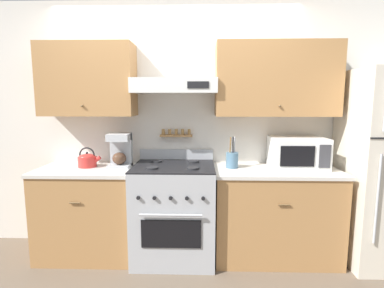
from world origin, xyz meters
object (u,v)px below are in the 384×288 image
at_px(microwave, 298,153).
at_px(coffee_maker, 120,150).
at_px(stove_range, 174,211).
at_px(utensil_crock, 232,159).
at_px(tea_kettle, 87,160).

bearing_deg(microwave, coffee_maker, 179.69).
bearing_deg(coffee_maker, stove_range, -11.27).
xyz_separation_m(microwave, utensil_crock, (-0.64, -0.02, -0.07)).
xyz_separation_m(tea_kettle, utensil_crock, (1.44, 0.00, 0.01)).
bearing_deg(tea_kettle, microwave, 0.49).
bearing_deg(stove_range, tea_kettle, 174.67).
relative_size(stove_range, coffee_maker, 3.09).
height_order(coffee_maker, utensil_crock, coffee_maker).
bearing_deg(utensil_crock, stove_range, -171.84).
xyz_separation_m(coffee_maker, microwave, (1.75, -0.01, -0.02)).
height_order(coffee_maker, microwave, coffee_maker).
bearing_deg(utensil_crock, tea_kettle, -180.00).
height_order(tea_kettle, coffee_maker, coffee_maker).
bearing_deg(stove_range, microwave, 4.69).
relative_size(coffee_maker, microwave, 0.65).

